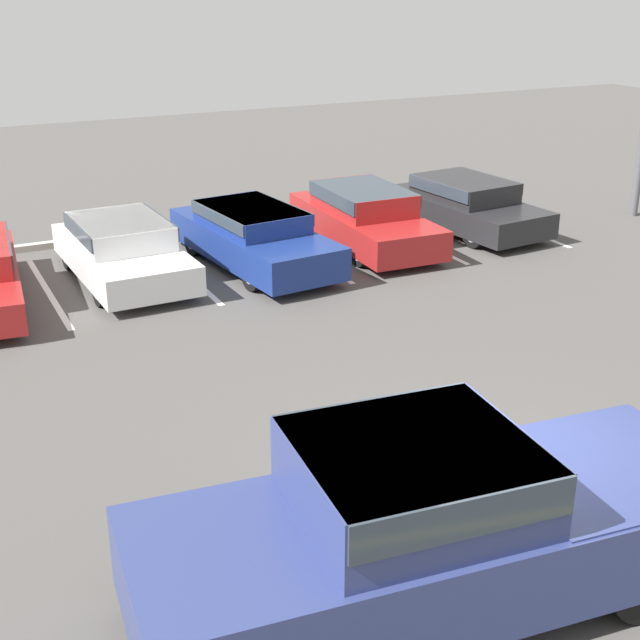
{
  "coord_description": "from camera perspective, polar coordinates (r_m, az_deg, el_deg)",
  "views": [
    {
      "loc": [
        -5.34,
        -6.67,
        5.78
      ],
      "look_at": [
        -0.04,
        4.12,
        1.0
      ],
      "focal_mm": 50.0,
      "sensor_mm": 36.0,
      "label": 1
    }
  ],
  "objects": [
    {
      "name": "wheel_stop_curb",
      "position": [
        20.56,
        -17.31,
        4.56
      ],
      "size": [
        1.71,
        0.2,
        0.14
      ],
      "primitive_type": "cube",
      "color": "#B7B2A8",
      "rests_on": "ground_plane"
    },
    {
      "name": "parked_sedan_e",
      "position": [
        21.26,
        9.28,
        7.41
      ],
      "size": [
        2.17,
        4.36,
        1.2
      ],
      "rotation": [
        0.0,
        0.0,
        -1.47
      ],
      "color": "#232326",
      "rests_on": "ground_plane"
    },
    {
      "name": "parked_sedan_b",
      "position": [
        17.93,
        -12.53,
        4.51
      ],
      "size": [
        1.96,
        4.26,
        1.21
      ],
      "rotation": [
        0.0,
        0.0,
        -1.54
      ],
      "color": "silver",
      "rests_on": "ground_plane"
    },
    {
      "name": "stall_stripe_b",
      "position": [
        17.77,
        -17.0,
        1.73
      ],
      "size": [
        0.12,
        4.31,
        0.01
      ],
      "primitive_type": "cube",
      "color": "white",
      "rests_on": "ground_plane"
    },
    {
      "name": "parked_sedan_c",
      "position": [
        18.42,
        -4.29,
        5.47
      ],
      "size": [
        2.2,
        4.77,
        1.22
      ],
      "rotation": [
        0.0,
        0.0,
        -1.47
      ],
      "color": "navy",
      "rests_on": "ground_plane"
    },
    {
      "name": "stall_stripe_f",
      "position": [
        22.06,
        12.08,
        6.02
      ],
      "size": [
        0.12,
        4.31,
        0.01
      ],
      "primitive_type": "cube",
      "color": "white",
      "rests_on": "ground_plane"
    },
    {
      "name": "pickup_truck",
      "position": [
        8.67,
        7.65,
        -12.76
      ],
      "size": [
        6.05,
        2.62,
        1.81
      ],
      "rotation": [
        0.0,
        0.0,
        -0.1
      ],
      "color": "navy",
      "rests_on": "ground_plane"
    },
    {
      "name": "stall_stripe_d",
      "position": [
        19.27,
        -0.9,
        4.24
      ],
      "size": [
        0.12,
        4.31,
        0.01
      ],
      "primitive_type": "cube",
      "color": "white",
      "rests_on": "ground_plane"
    },
    {
      "name": "parked_sedan_d",
      "position": [
        19.76,
        2.85,
        6.71
      ],
      "size": [
        1.87,
        4.53,
        1.29
      ],
      "rotation": [
        0.0,
        0.0,
        -1.6
      ],
      "color": "maroon",
      "rests_on": "ground_plane"
    },
    {
      "name": "ground_plane",
      "position": [
        10.31,
        10.59,
        -12.83
      ],
      "size": [
        60.0,
        60.0,
        0.0
      ],
      "primitive_type": "plane",
      "color": "#4C4947"
    },
    {
      "name": "stall_stripe_e",
      "position": [
        20.53,
        6.02,
        5.22
      ],
      "size": [
        0.12,
        4.31,
        0.01
      ],
      "primitive_type": "cube",
      "color": "white",
      "rests_on": "ground_plane"
    },
    {
      "name": "stall_stripe_c",
      "position": [
        18.34,
        -8.63,
        3.07
      ],
      "size": [
        0.12,
        4.31,
        0.01
      ],
      "primitive_type": "cube",
      "color": "white",
      "rests_on": "ground_plane"
    }
  ]
}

